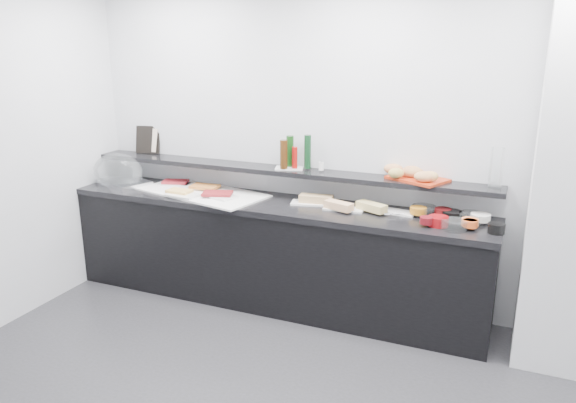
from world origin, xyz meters
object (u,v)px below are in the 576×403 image
at_px(sandwich_plate_mid, 344,209).
at_px(framed_print, 148,140).
at_px(bread_tray, 417,179).
at_px(carafe, 496,168).
at_px(condiment_tray, 289,168).
at_px(cloche_base, 124,182).

height_order(sandwich_plate_mid, framed_print, framed_print).
relative_size(bread_tray, carafe, 1.40).
height_order(framed_print, condiment_tray, framed_print).
height_order(cloche_base, carafe, carafe).
relative_size(framed_print, carafe, 0.87).
xyz_separation_m(condiment_tray, bread_tray, (1.07, 0.03, 0.00)).
relative_size(cloche_base, condiment_tray, 2.06).
relative_size(framed_print, bread_tray, 0.62).
bearing_deg(framed_print, cloche_base, -119.59).
xyz_separation_m(framed_print, carafe, (3.12, -0.09, 0.02)).
height_order(sandwich_plate_mid, carafe, carafe).
relative_size(condiment_tray, carafe, 0.77).
bearing_deg(cloche_base, framed_print, 93.19).
bearing_deg(condiment_tray, cloche_base, 169.51).
xyz_separation_m(cloche_base, condiment_tray, (1.58, 0.19, 0.24)).
bearing_deg(sandwich_plate_mid, carafe, 5.06).
xyz_separation_m(sandwich_plate_mid, framed_print, (-2.03, 0.25, 0.37)).
bearing_deg(framed_print, condiment_tray, -15.30).
distance_m(cloche_base, condiment_tray, 1.61).
height_order(cloche_base, framed_print, framed_print).
relative_size(sandwich_plate_mid, carafe, 1.06).
bearing_deg(bread_tray, condiment_tray, -153.66).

